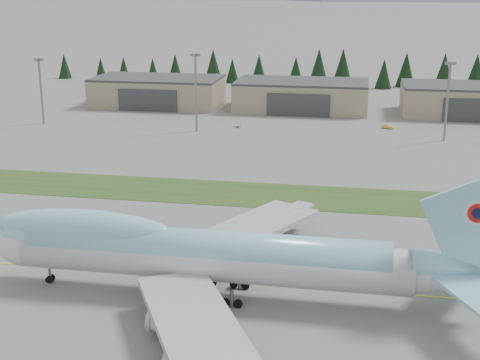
% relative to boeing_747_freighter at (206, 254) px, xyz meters
% --- Properties ---
extents(ground, '(7000.00, 7000.00, 0.00)m').
position_rel_boeing_747_freighter_xyz_m(ground, '(15.03, 5.47, -6.71)').
color(ground, slate).
rests_on(ground, ground).
extents(grass_strip_far, '(400.00, 18.00, 0.08)m').
position_rel_boeing_747_freighter_xyz_m(grass_strip_far, '(15.03, 50.47, -6.71)').
color(grass_strip_far, '#28491A').
rests_on(grass_strip_far, ground).
extents(taxiway_line_main, '(400.00, 0.40, 0.02)m').
position_rel_boeing_747_freighter_xyz_m(taxiway_line_main, '(15.03, 5.47, -6.71)').
color(taxiway_line_main, yellow).
rests_on(taxiway_line_main, ground).
extents(boeing_747_freighter, '(76.55, 66.77, 20.36)m').
position_rel_boeing_747_freighter_xyz_m(boeing_747_freighter, '(0.00, 0.00, 0.00)').
color(boeing_747_freighter, silver).
rests_on(boeing_747_freighter, ground).
extents(hangar_left, '(48.00, 26.60, 10.80)m').
position_rel_boeing_747_freighter_xyz_m(hangar_left, '(-54.97, 155.37, -1.33)').
color(hangar_left, gray).
rests_on(hangar_left, ground).
extents(hangar_center, '(48.00, 26.60, 10.80)m').
position_rel_boeing_747_freighter_xyz_m(hangar_center, '(0.03, 155.37, -1.33)').
color(hangar_center, gray).
rests_on(hangar_center, ground).
extents(hangar_right, '(48.00, 26.60, 10.80)m').
position_rel_boeing_747_freighter_xyz_m(hangar_right, '(60.03, 155.37, -1.33)').
color(hangar_right, gray).
rests_on(hangar_right, ground).
extents(floodlight_masts, '(198.21, 10.00, 24.32)m').
position_rel_boeing_747_freighter_xyz_m(floodlight_masts, '(35.27, 114.84, 8.96)').
color(floodlight_masts, slate).
rests_on(floodlight_masts, ground).
extents(service_vehicle_a, '(1.77, 3.73, 1.23)m').
position_rel_boeing_747_freighter_xyz_m(service_vehicle_a, '(-17.54, 121.22, -6.71)').
color(service_vehicle_a, silver).
rests_on(service_vehicle_a, ground).
extents(service_vehicle_b, '(4.24, 2.83, 1.32)m').
position_rel_boeing_747_freighter_xyz_m(service_vehicle_b, '(30.55, 127.09, -6.71)').
color(service_vehicle_b, gold).
rests_on(service_vehicle_b, ground).
extents(conifer_belt, '(277.50, 15.64, 16.79)m').
position_rel_boeing_747_freighter_xyz_m(conifer_belt, '(27.52, 217.77, 0.49)').
color(conifer_belt, black).
rests_on(conifer_belt, ground).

